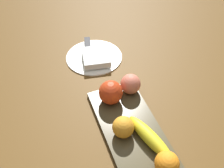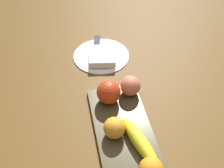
{
  "view_description": "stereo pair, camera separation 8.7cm",
  "coord_description": "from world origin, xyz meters",
  "px_view_note": "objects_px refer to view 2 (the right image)",
  "views": [
    {
      "loc": [
        0.38,
        -0.2,
        0.66
      ],
      "look_at": [
        -0.19,
        0.01,
        0.05
      ],
      "focal_mm": 41.47,
      "sensor_mm": 36.0,
      "label": 1
    },
    {
      "loc": [
        0.41,
        -0.12,
        0.66
      ],
      "look_at": [
        -0.19,
        0.01,
        0.05
      ],
      "focal_mm": 41.47,
      "sensor_mm": 36.0,
      "label": 2
    }
  ],
  "objects_px": {
    "peach": "(130,86)",
    "dinner_plate": "(101,55)",
    "fruit_tray": "(127,143)",
    "orange_near_banana": "(114,128)",
    "apple": "(109,92)",
    "banana": "(140,141)",
    "knife": "(97,45)",
    "folded_napkin": "(102,56)"
  },
  "relations": [
    {
      "from": "banana",
      "to": "peach",
      "type": "bearing_deg",
      "value": -23.01
    },
    {
      "from": "fruit_tray",
      "to": "folded_napkin",
      "type": "distance_m",
      "value": 0.39
    },
    {
      "from": "banana",
      "to": "folded_napkin",
      "type": "distance_m",
      "value": 0.41
    },
    {
      "from": "peach",
      "to": "orange_near_banana",
      "type": "bearing_deg",
      "value": -29.97
    },
    {
      "from": "peach",
      "to": "dinner_plate",
      "type": "height_order",
      "value": "peach"
    },
    {
      "from": "fruit_tray",
      "to": "orange_near_banana",
      "type": "distance_m",
      "value": 0.06
    },
    {
      "from": "fruit_tray",
      "to": "peach",
      "type": "bearing_deg",
      "value": 162.83
    },
    {
      "from": "peach",
      "to": "dinner_plate",
      "type": "xyz_separation_m",
      "value": [
        -0.23,
        -0.06,
        -0.04
      ]
    },
    {
      "from": "fruit_tray",
      "to": "peach",
      "type": "xyz_separation_m",
      "value": [
        -0.18,
        0.06,
        0.04
      ]
    },
    {
      "from": "fruit_tray",
      "to": "apple",
      "type": "bearing_deg",
      "value": -173.09
    },
    {
      "from": "peach",
      "to": "folded_napkin",
      "type": "relative_size",
      "value": 0.6
    },
    {
      "from": "banana",
      "to": "dinner_plate",
      "type": "distance_m",
      "value": 0.44
    },
    {
      "from": "peach",
      "to": "knife",
      "type": "xyz_separation_m",
      "value": [
        -0.29,
        -0.07,
        -0.03
      ]
    },
    {
      "from": "orange_near_banana",
      "to": "peach",
      "type": "height_order",
      "value": "peach"
    },
    {
      "from": "apple",
      "to": "banana",
      "type": "relative_size",
      "value": 0.44
    },
    {
      "from": "orange_near_banana",
      "to": "folded_napkin",
      "type": "bearing_deg",
      "value": 175.08
    },
    {
      "from": "apple",
      "to": "folded_napkin",
      "type": "height_order",
      "value": "apple"
    },
    {
      "from": "fruit_tray",
      "to": "banana",
      "type": "bearing_deg",
      "value": 57.74
    },
    {
      "from": "fruit_tray",
      "to": "apple",
      "type": "relative_size",
      "value": 5.73
    },
    {
      "from": "folded_napkin",
      "to": "apple",
      "type": "bearing_deg",
      "value": -5.14
    },
    {
      "from": "apple",
      "to": "dinner_plate",
      "type": "bearing_deg",
      "value": 175.43
    },
    {
      "from": "fruit_tray",
      "to": "folded_napkin",
      "type": "relative_size",
      "value": 3.98
    },
    {
      "from": "dinner_plate",
      "to": "knife",
      "type": "height_order",
      "value": "knife"
    },
    {
      "from": "fruit_tray",
      "to": "dinner_plate",
      "type": "bearing_deg",
      "value": 180.0
    },
    {
      "from": "fruit_tray",
      "to": "folded_napkin",
      "type": "height_order",
      "value": "folded_napkin"
    },
    {
      "from": "apple",
      "to": "dinner_plate",
      "type": "distance_m",
      "value": 0.26
    },
    {
      "from": "fruit_tray",
      "to": "banana",
      "type": "height_order",
      "value": "banana"
    },
    {
      "from": "knife",
      "to": "peach",
      "type": "bearing_deg",
      "value": 25.72
    },
    {
      "from": "peach",
      "to": "banana",
      "type": "bearing_deg",
      "value": -7.32
    },
    {
      "from": "dinner_plate",
      "to": "knife",
      "type": "bearing_deg",
      "value": -171.49
    },
    {
      "from": "apple",
      "to": "dinner_plate",
      "type": "relative_size",
      "value": 0.35
    },
    {
      "from": "apple",
      "to": "peach",
      "type": "bearing_deg",
      "value": 103.17
    },
    {
      "from": "apple",
      "to": "banana",
      "type": "xyz_separation_m",
      "value": [
        0.19,
        0.05,
        -0.02
      ]
    },
    {
      "from": "banana",
      "to": "knife",
      "type": "xyz_separation_m",
      "value": [
        -0.49,
        -0.04,
        -0.02
      ]
    },
    {
      "from": "fruit_tray",
      "to": "dinner_plate",
      "type": "xyz_separation_m",
      "value": [
        -0.42,
        0.0,
        -0.0
      ]
    },
    {
      "from": "banana",
      "to": "knife",
      "type": "bearing_deg",
      "value": -11.16
    },
    {
      "from": "orange_near_banana",
      "to": "peach",
      "type": "bearing_deg",
      "value": 150.03
    },
    {
      "from": "fruit_tray",
      "to": "banana",
      "type": "relative_size",
      "value": 2.53
    },
    {
      "from": "apple",
      "to": "fruit_tray",
      "type": "bearing_deg",
      "value": 6.91
    },
    {
      "from": "dinner_plate",
      "to": "orange_near_banana",
      "type": "bearing_deg",
      "value": -4.56
    },
    {
      "from": "banana",
      "to": "knife",
      "type": "height_order",
      "value": "banana"
    },
    {
      "from": "peach",
      "to": "fruit_tray",
      "type": "bearing_deg",
      "value": -17.17
    }
  ]
}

